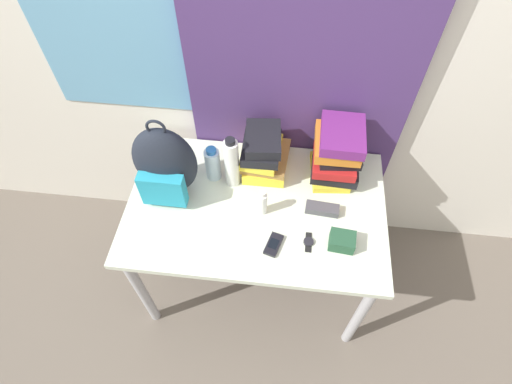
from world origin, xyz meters
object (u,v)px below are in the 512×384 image
at_px(water_bottle, 213,164).
at_px(sports_bottle, 232,163).
at_px(book_stack_left, 264,153).
at_px(book_stack_center, 337,153).
at_px(sunscreen_bottle, 262,203).
at_px(camera_pouch, 342,241).
at_px(sunglasses_case, 322,209).
at_px(backpack, 165,164).
at_px(wristwatch, 308,242).
at_px(cell_phone, 274,245).

distance_m(water_bottle, sports_bottle, 0.11).
relative_size(book_stack_left, book_stack_center, 0.93).
height_order(sunscreen_bottle, camera_pouch, sunscreen_bottle).
height_order(book_stack_center, sunglasses_case, book_stack_center).
bearing_deg(backpack, water_bottle, 29.37).
relative_size(book_stack_center, sunscreen_bottle, 1.96).
bearing_deg(sunscreen_bottle, wristwatch, -32.73).
bearing_deg(wristwatch, book_stack_center, 75.90).
height_order(book_stack_center, wristwatch, book_stack_center).
xyz_separation_m(backpack, book_stack_left, (0.42, 0.19, -0.08)).
bearing_deg(water_bottle, cell_phone, -47.53).
height_order(sunscreen_bottle, sunglasses_case, sunscreen_bottle).
distance_m(backpack, sunglasses_case, 0.73).
bearing_deg(water_bottle, wristwatch, -34.15).
relative_size(book_stack_center, water_bottle, 1.49).
distance_m(book_stack_left, book_stack_center, 0.34).
distance_m(book_stack_center, water_bottle, 0.58).
relative_size(backpack, camera_pouch, 3.82).
bearing_deg(camera_pouch, book_stack_center, 95.51).
relative_size(cell_phone, wristwatch, 1.24).
xyz_separation_m(book_stack_left, camera_pouch, (0.38, -0.40, -0.07)).
bearing_deg(water_bottle, camera_pouch, -27.25).
height_order(water_bottle, sunscreen_bottle, water_bottle).
relative_size(backpack, book_stack_center, 1.54).
relative_size(sunglasses_case, wristwatch, 1.59).
distance_m(sports_bottle, sunscreen_bottle, 0.23).
height_order(sports_bottle, cell_phone, sports_bottle).
bearing_deg(cell_phone, book_stack_center, 60.04).
bearing_deg(water_bottle, backpack, -150.63).
xyz_separation_m(book_stack_center, water_bottle, (-0.57, -0.08, -0.05)).
distance_m(water_bottle, sunscreen_bottle, 0.31).
height_order(backpack, sunglasses_case, backpack).
bearing_deg(book_stack_left, water_bottle, -160.13).
bearing_deg(sunglasses_case, sports_bottle, 163.92).
distance_m(water_bottle, wristwatch, 0.57).
bearing_deg(sports_bottle, book_stack_left, 38.71).
xyz_separation_m(backpack, wristwatch, (0.65, -0.21, -0.18)).
xyz_separation_m(backpack, sunglasses_case, (0.71, -0.04, -0.17)).
relative_size(book_stack_left, sports_bottle, 0.92).
bearing_deg(cell_phone, sports_bottle, 124.61).
bearing_deg(wristwatch, camera_pouch, 2.05).
height_order(book_stack_left, sunglasses_case, book_stack_left).
relative_size(water_bottle, sunglasses_case, 1.24).
distance_m(backpack, wristwatch, 0.71).
bearing_deg(book_stack_left, cell_phone, -78.34).
distance_m(book_stack_left, sunglasses_case, 0.38).
bearing_deg(sunglasses_case, wristwatch, -107.65).
bearing_deg(sunscreen_bottle, camera_pouch, -20.63).
relative_size(backpack, sunglasses_case, 2.84).
relative_size(book_stack_left, sunglasses_case, 1.73).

